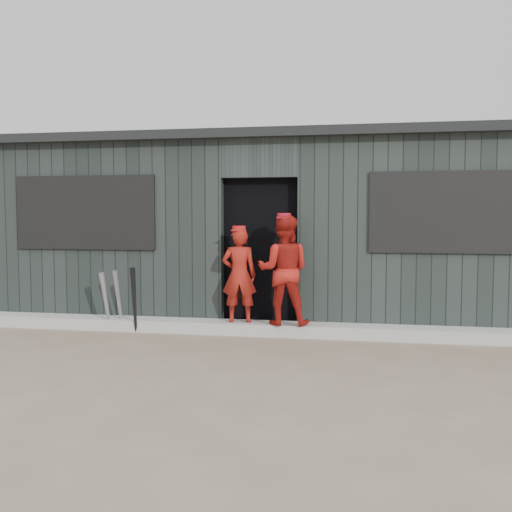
% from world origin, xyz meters
% --- Properties ---
extents(ground, '(80.00, 80.00, 0.00)m').
position_xyz_m(ground, '(0.00, 0.00, 0.00)').
color(ground, '#705E4D').
rests_on(ground, ground).
extents(curb, '(8.00, 0.36, 0.15)m').
position_xyz_m(curb, '(0.00, 1.82, 0.07)').
color(curb, '#A4A59F').
rests_on(curb, ground).
extents(bat_left, '(0.11, 0.25, 0.79)m').
position_xyz_m(bat_left, '(-1.95, 1.62, 0.39)').
color(bat_left, '#9A99A2').
rests_on(bat_left, ground).
extents(bat_mid, '(0.07, 0.28, 0.81)m').
position_xyz_m(bat_mid, '(-1.81, 1.71, 0.40)').
color(bat_mid, gray).
rests_on(bat_mid, ground).
extents(bat_right, '(0.13, 0.28, 0.86)m').
position_xyz_m(bat_right, '(-1.53, 1.56, 0.43)').
color(bat_right, black).
rests_on(bat_right, ground).
extents(player_red_left, '(0.48, 0.36, 1.21)m').
position_xyz_m(player_red_left, '(-0.22, 1.81, 0.75)').
color(player_red_left, maroon).
rests_on(player_red_left, curb).
extents(player_red_right, '(0.67, 0.53, 1.36)m').
position_xyz_m(player_red_right, '(0.36, 1.75, 0.83)').
color(player_red_right, '#A41B14').
rests_on(player_red_right, curb).
extents(player_grey_back, '(0.82, 0.72, 1.41)m').
position_xyz_m(player_grey_back, '(0.63, 2.40, 0.71)').
color(player_grey_back, '#A8A8A8').
rests_on(player_grey_back, ground).
extents(dugout, '(8.30, 3.30, 2.62)m').
position_xyz_m(dugout, '(-0.00, 3.50, 1.29)').
color(dugout, black).
rests_on(dugout, ground).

